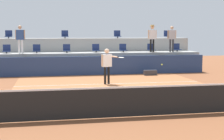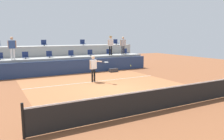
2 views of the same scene
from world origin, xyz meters
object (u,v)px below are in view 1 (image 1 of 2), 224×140
stadium_chair_upper_left (65,35)px  stadium_chair_lower_mid_right (123,49)px  stadium_chair_lower_center (96,49)px  stadium_chair_upper_right (117,35)px  stadium_chair_lower_mid_left (67,49)px  stadium_chair_lower_right (151,48)px  spectator_with_hat (152,35)px  spectator_in_grey (172,36)px  stadium_chair_lower_far_left (7,50)px  stadium_chair_upper_far_right (167,35)px  spectator_leaning_on_rail (20,37)px  tennis_ball (162,65)px  equipment_bag (150,73)px  stadium_chair_lower_left (37,49)px  stadium_chair_upper_far_left (9,35)px  stadium_chair_lower_far_right (177,48)px  tennis_player (107,62)px

stadium_chair_upper_left → stadium_chair_lower_mid_right: bearing=-27.0°
stadium_chair_lower_center → stadium_chair_upper_right: size_ratio=1.00×
stadium_chair_lower_mid_left → stadium_chair_lower_right: size_ratio=1.00×
stadium_chair_upper_left → spectator_with_hat: 5.74m
spectator_in_grey → stadium_chair_lower_far_left: bearing=177.8°
stadium_chair_upper_left → stadium_chair_upper_right: bearing=0.0°
stadium_chair_lower_far_left → stadium_chair_upper_left: (3.52, 1.80, 0.85)m
stadium_chair_lower_mid_right → stadium_chair_upper_far_right: (3.58, 1.80, 0.85)m
spectator_leaning_on_rail → tennis_ball: spectator_leaning_on_rail is taller
stadium_chair_upper_left → tennis_ball: size_ratio=7.65×
stadium_chair_lower_center → equipment_bag: 3.75m
stadium_chair_upper_right → stadium_chair_lower_right: bearing=-44.5°
stadium_chair_lower_far_left → stadium_chair_lower_left: 1.73m
stadium_chair_upper_far_left → equipment_bag: size_ratio=0.68×
spectator_in_grey → tennis_ball: size_ratio=23.98×
stadium_chair_lower_far_right → tennis_player: stadium_chair_lower_far_right is taller
stadium_chair_upper_right → stadium_chair_lower_far_left: bearing=-165.7°
stadium_chair_lower_mid_left → stadium_chair_lower_far_right: size_ratio=1.00×
spectator_with_hat → stadium_chair_upper_far_left: bearing=166.2°
spectator_leaning_on_rail → equipment_bag: size_ratio=2.16×
stadium_chair_lower_left → tennis_ball: 8.00m
stadium_chair_lower_mid_left → stadium_chair_upper_right: size_ratio=1.00×
stadium_chair_lower_mid_right → tennis_player: stadium_chair_lower_mid_right is taller
stadium_chair_upper_far_left → spectator_leaning_on_rail: size_ratio=0.32×
tennis_player → tennis_ball: (2.63, -0.32, -0.12)m
stadium_chair_lower_far_right → stadium_chair_upper_right: bearing=153.2°
stadium_chair_lower_mid_right → stadium_chair_lower_mid_left: bearing=180.0°
tennis_player → spectator_with_hat: bearing=50.8°
stadium_chair_upper_right → spectator_with_hat: bearing=-51.0°
stadium_chair_upper_far_right → tennis_ball: stadium_chair_upper_far_right is taller
stadium_chair_upper_far_left → stadium_chair_upper_right: bearing=0.0°
stadium_chair_upper_far_right → stadium_chair_upper_left: bearing=180.0°
stadium_chair_upper_left → spectator_with_hat: size_ratio=0.31×
stadium_chair_lower_far_left → tennis_player: (5.18, -4.86, -0.42)m
stadium_chair_upper_far_left → stadium_chair_upper_right: same height
stadium_chair_lower_mid_right → spectator_in_grey: size_ratio=0.32×
stadium_chair_lower_far_left → stadium_chair_upper_left: stadium_chair_upper_left is taller
stadium_chair_lower_left → stadium_chair_upper_far_right: stadium_chair_upper_far_right is taller
spectator_in_grey → tennis_ball: spectator_in_grey is taller
stadium_chair_upper_far_left → tennis_player: bearing=-51.8°
stadium_chair_lower_far_left → stadium_chair_upper_right: bearing=14.3°
stadium_chair_lower_left → stadium_chair_upper_far_left: (-1.78, 1.80, 0.85)m
stadium_chair_lower_far_left → stadium_chair_lower_right: size_ratio=1.00×
stadium_chair_lower_far_left → stadium_chair_lower_right: same height
spectator_with_hat → spectator_in_grey: (1.29, 0.00, -0.06)m
spectator_leaning_on_rail → equipment_bag: 7.84m
stadium_chair_upper_far_right → spectator_leaning_on_rail: (-9.80, -2.18, -0.08)m
stadium_chair_lower_right → tennis_ball: 5.31m
tennis_ball → stadium_chair_upper_far_right: bearing=68.0°
stadium_chair_lower_mid_right → stadium_chair_upper_far_right: bearing=26.7°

